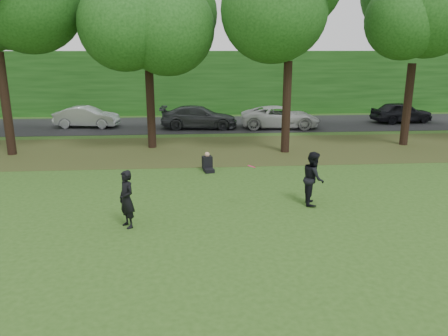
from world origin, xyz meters
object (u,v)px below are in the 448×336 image
(frisbee, at_px, (252,166))
(player_right, at_px, (313,178))
(player_left, at_px, (127,199))
(seated_person, at_px, (208,164))

(frisbee, bearing_deg, player_right, 12.88)
(player_left, height_order, seated_person, player_left)
(player_right, relative_size, frisbee, 5.87)
(player_right, height_order, frisbee, player_right)
(frisbee, xyz_separation_m, seated_person, (-1.24, 5.02, -1.22))
(player_left, height_order, player_right, player_right)
(player_left, distance_m, seated_person, 6.66)
(seated_person, bearing_deg, player_right, -64.40)
(player_right, distance_m, frisbee, 2.35)
(player_right, relative_size, seated_person, 2.24)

